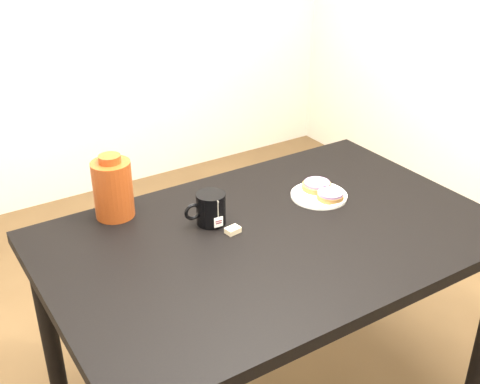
# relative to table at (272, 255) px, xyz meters

# --- Properties ---
(table) EXTENTS (1.40, 0.90, 0.75)m
(table) POSITION_rel_table_xyz_m (0.00, 0.00, 0.00)
(table) COLOR black
(table) RESTS_ON ground_plane
(plate) EXTENTS (0.19, 0.19, 0.01)m
(plate) POSITION_rel_table_xyz_m (0.27, 0.11, 0.09)
(plate) COLOR white
(plate) RESTS_ON table
(bagel_back) EXTENTS (0.13, 0.13, 0.03)m
(bagel_back) POSITION_rel_table_xyz_m (0.29, 0.14, 0.11)
(bagel_back) COLOR brown
(bagel_back) RESTS_ON plate
(bagel_front) EXTENTS (0.11, 0.11, 0.03)m
(bagel_front) POSITION_rel_table_xyz_m (0.28, 0.06, 0.11)
(bagel_front) COLOR brown
(bagel_front) RESTS_ON plate
(mug) EXTENTS (0.14, 0.10, 0.10)m
(mug) POSITION_rel_table_xyz_m (-0.13, 0.16, 0.14)
(mug) COLOR black
(mug) RESTS_ON table
(teabag_pouch) EXTENTS (0.05, 0.04, 0.02)m
(teabag_pouch) POSITION_rel_table_xyz_m (-0.10, 0.07, 0.09)
(teabag_pouch) COLOR #C6B793
(teabag_pouch) RESTS_ON table
(bagel_package) EXTENTS (0.13, 0.13, 0.21)m
(bagel_package) POSITION_rel_table_xyz_m (-0.37, 0.37, 0.18)
(bagel_package) COLOR #63230D
(bagel_package) RESTS_ON table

